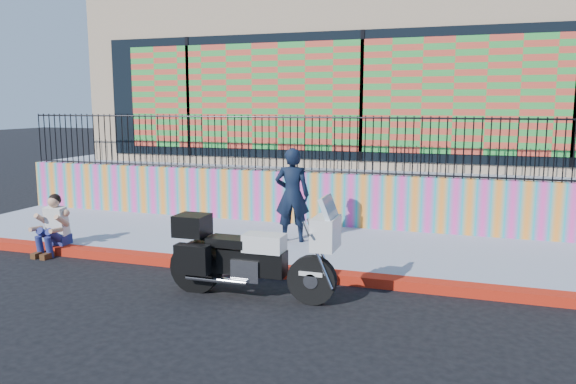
% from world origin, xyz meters
% --- Properties ---
extents(ground, '(90.00, 90.00, 0.00)m').
position_xyz_m(ground, '(0.00, 0.00, 0.00)').
color(ground, black).
rests_on(ground, ground).
extents(red_curb, '(16.00, 0.30, 0.15)m').
position_xyz_m(red_curb, '(0.00, 0.00, 0.07)').
color(red_curb, '#A6180B').
rests_on(red_curb, ground).
extents(sidewalk, '(16.00, 3.00, 0.15)m').
position_xyz_m(sidewalk, '(0.00, 1.65, 0.07)').
color(sidewalk, '#949FB2').
rests_on(sidewalk, ground).
extents(mural_wall, '(16.00, 0.20, 1.10)m').
position_xyz_m(mural_wall, '(0.00, 3.25, 0.70)').
color(mural_wall, '#E73CA2').
rests_on(mural_wall, sidewalk).
extents(metal_fence, '(15.80, 0.04, 1.20)m').
position_xyz_m(metal_fence, '(0.00, 3.25, 1.85)').
color(metal_fence, black).
rests_on(metal_fence, mural_wall).
extents(elevated_platform, '(16.00, 10.00, 1.25)m').
position_xyz_m(elevated_platform, '(0.00, 8.35, 0.62)').
color(elevated_platform, '#949FB2').
rests_on(elevated_platform, ground).
extents(storefront_building, '(14.00, 8.06, 4.00)m').
position_xyz_m(storefront_building, '(0.00, 8.13, 3.25)').
color(storefront_building, tan).
rests_on(storefront_building, elevated_platform).
extents(police_motorcycle, '(2.41, 0.80, 1.50)m').
position_xyz_m(police_motorcycle, '(-0.54, -1.05, 0.63)').
color(police_motorcycle, black).
rests_on(police_motorcycle, ground).
extents(police_officer, '(0.71, 0.53, 1.75)m').
position_xyz_m(police_officer, '(-0.78, 1.66, 1.02)').
color(police_officer, black).
rests_on(police_officer, sidewalk).
extents(seated_man, '(0.54, 0.71, 1.06)m').
position_xyz_m(seated_man, '(-4.76, -0.09, 0.45)').
color(seated_man, navy).
rests_on(seated_man, ground).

